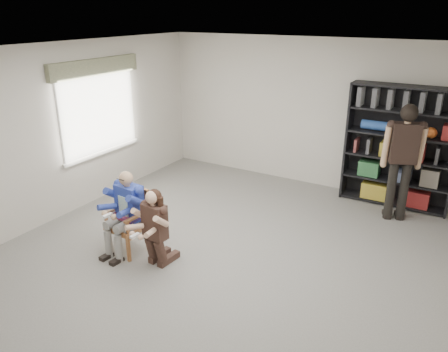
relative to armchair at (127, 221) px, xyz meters
The scene contains 8 objects.
room_shell 1.59m from the armchair, 14.22° to the left, with size 6.00×7.00×2.80m, color beige, non-canonical shape.
floor 1.37m from the armchair, 14.22° to the left, with size 6.00×7.00×0.01m, color slate.
window_left 2.45m from the armchair, 142.33° to the left, with size 0.16×2.00×1.75m, color silver, non-canonical shape.
armchair is the anchor object (origin of this frame).
seated_man 0.14m from the armchair, ahead, with size 0.52×0.73×1.21m, color navy, non-canonical shape.
kneeling_woman 0.60m from the armchair, 11.69° to the right, with size 0.47×0.75×1.11m, color #37271B, non-canonical shape.
bookshelf 4.68m from the armchair, 50.67° to the left, with size 1.80×0.38×2.10m, color black, non-canonical shape.
standing_man 4.33m from the armchair, 44.14° to the left, with size 0.59×0.33×1.91m, color black, non-canonical shape.
Camera 1 is at (2.71, -4.37, 3.27)m, focal length 35.00 mm.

